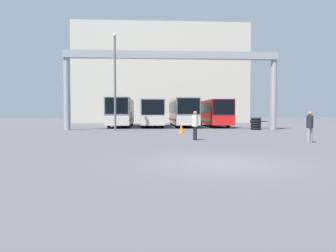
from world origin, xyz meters
name	(u,v)px	position (x,y,z in m)	size (l,w,h in m)	color
ground_plane	(220,163)	(0.00, 0.00, 0.00)	(200.00, 200.00, 0.00)	#47474C
building_backdrop	(161,76)	(0.00, 49.49, 8.39)	(29.78, 12.00, 16.78)	#B7B2A3
overhead_gantry	(172,67)	(0.00, 21.22, 6.14)	(20.90, 0.80, 7.64)	gray
bus_slot_0	(121,111)	(-5.59, 29.13, 1.91)	(2.58, 12.10, 3.32)	beige
bus_slot_1	(152,112)	(-1.86, 28.42, 1.80)	(2.55, 10.67, 3.13)	beige
bus_slot_2	(182,111)	(1.86, 29.29, 1.89)	(2.57, 12.41, 3.29)	beige
bus_slot_3	(213,112)	(5.59, 28.74, 1.80)	(2.46, 11.32, 3.13)	red
pedestrian_near_left	(195,125)	(0.49, 9.08, 0.95)	(0.37, 0.37, 1.79)	black
pedestrian_near_center	(310,126)	(6.67, 7.01, 0.93)	(0.36, 0.36, 1.75)	gray
traffic_cone	(181,129)	(0.36, 16.03, 0.37)	(0.45, 0.45, 0.75)	orange
tire_stack	(256,124)	(8.25, 20.79, 0.60)	(1.04, 1.04, 1.20)	black
lamp_post	(115,78)	(-5.42, 19.83, 4.87)	(0.36, 0.36, 9.00)	#595B60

